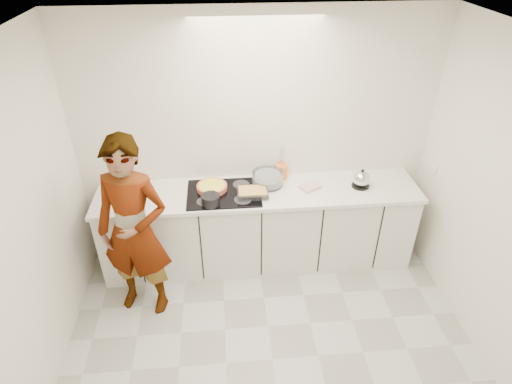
{
  "coord_description": "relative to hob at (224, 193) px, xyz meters",
  "views": [
    {
      "loc": [
        -0.35,
        -2.29,
        3.22
      ],
      "look_at": [
        -0.05,
        1.05,
        1.05
      ],
      "focal_mm": 30.0,
      "sensor_mm": 36.0,
      "label": 1
    }
  ],
  "objects": [
    {
      "name": "baking_dish",
      "position": [
        0.28,
        -0.07,
        0.04
      ],
      "size": [
        0.3,
        0.22,
        0.06
      ],
      "color": "silver",
      "rests_on": "hob"
    },
    {
      "name": "saucepan",
      "position": [
        -0.13,
        -0.19,
        0.06
      ],
      "size": [
        0.23,
        0.23,
        0.17
      ],
      "color": "black",
      "rests_on": "hob"
    },
    {
      "name": "wall_back",
      "position": [
        0.35,
        0.34,
        0.38
      ],
      "size": [
        3.6,
        0.0,
        2.6
      ],
      "primitive_type": "cube",
      "color": "white",
      "rests_on": "ground"
    },
    {
      "name": "kettle",
      "position": [
        1.38,
        0.01,
        0.08
      ],
      "size": [
        0.21,
        0.21,
        0.2
      ],
      "color": "black",
      "rests_on": "countertop"
    },
    {
      "name": "cook",
      "position": [
        -0.8,
        -0.51,
        -0.02
      ],
      "size": [
        0.74,
        0.58,
        1.8
      ],
      "primitive_type": "imported",
      "rotation": [
        0.0,
        0.0,
        -0.24
      ],
      "color": "silver",
      "rests_on": "floor"
    },
    {
      "name": "wall_left",
      "position": [
        -1.45,
        -1.26,
        0.38
      ],
      "size": [
        0.0,
        3.2,
        2.6
      ],
      "primitive_type": "cube",
      "color": "white",
      "rests_on": "ground"
    },
    {
      "name": "utensil_crock",
      "position": [
        0.61,
        0.26,
        0.07
      ],
      "size": [
        0.14,
        0.14,
        0.15
      ],
      "primitive_type": "cylinder",
      "rotation": [
        0.0,
        0.0,
        -0.21
      ],
      "color": "orange",
      "rests_on": "countertop"
    },
    {
      "name": "hob",
      "position": [
        0.0,
        0.0,
        0.0
      ],
      "size": [
        0.72,
        0.54,
        0.01
      ],
      "primitive_type": "cube",
      "color": "black",
      "rests_on": "countertop"
    },
    {
      "name": "countertop",
      "position": [
        0.35,
        0.02,
        -0.03
      ],
      "size": [
        3.24,
        0.64,
        0.04
      ],
      "primitive_type": "cube",
      "color": "white",
      "rests_on": "base_cabinets"
    },
    {
      "name": "floor",
      "position": [
        0.35,
        -1.26,
        -0.92
      ],
      "size": [
        3.6,
        3.2,
        0.0
      ],
      "primitive_type": "cube",
      "color": "silver",
      "rests_on": "ground"
    },
    {
      "name": "base_cabinets",
      "position": [
        0.35,
        0.02,
        -0.48
      ],
      "size": [
        3.2,
        0.58,
        0.87
      ],
      "primitive_type": "cube",
      "color": "silver",
      "rests_on": "floor"
    },
    {
      "name": "mixing_bowl",
      "position": [
        0.45,
        0.14,
        0.06
      ],
      "size": [
        0.37,
        0.37,
        0.15
      ],
      "color": "silver",
      "rests_on": "countertop"
    },
    {
      "name": "tart_dish",
      "position": [
        -0.12,
        0.07,
        0.03
      ],
      "size": [
        0.36,
        0.36,
        0.05
      ],
      "color": "#C15643",
      "rests_on": "hob"
    },
    {
      "name": "tea_towel",
      "position": [
        0.87,
        0.03,
        0.01
      ],
      "size": [
        0.24,
        0.22,
        0.03
      ],
      "primitive_type": "cube",
      "rotation": [
        0.0,
        0.0,
        0.5
      ],
      "color": "white",
      "rests_on": "countertop"
    },
    {
      "name": "ceiling",
      "position": [
        0.35,
        -1.26,
        1.68
      ],
      "size": [
        3.6,
        3.2,
        0.0
      ],
      "primitive_type": "cube",
      "color": "white",
      "rests_on": "wall_back"
    }
  ]
}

